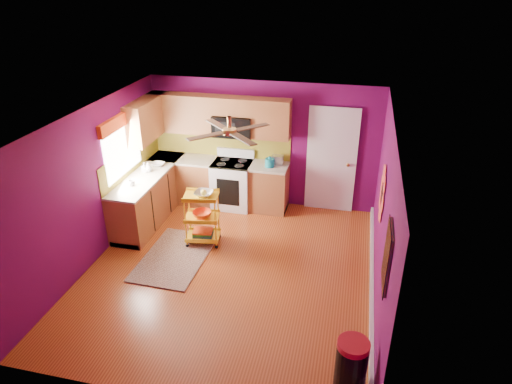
# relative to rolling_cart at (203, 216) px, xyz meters

# --- Properties ---
(ground) EXTENTS (5.00, 5.00, 0.00)m
(ground) POSITION_rel_rolling_cart_xyz_m (0.68, -0.71, -0.53)
(ground) COLOR maroon
(ground) RESTS_ON ground
(room_envelope) EXTENTS (4.54, 5.04, 2.52)m
(room_envelope) POSITION_rel_rolling_cart_xyz_m (0.70, -0.71, 1.10)
(room_envelope) COLOR #5E0A4C
(room_envelope) RESTS_ON ground
(lower_cabinets) EXTENTS (2.81, 2.31, 0.94)m
(lower_cabinets) POSITION_rel_rolling_cart_xyz_m (-0.67, 1.11, -0.10)
(lower_cabinets) COLOR brown
(lower_cabinets) RESTS_ON ground
(electric_range) EXTENTS (0.76, 0.66, 1.13)m
(electric_range) POSITION_rel_rolling_cart_xyz_m (0.13, 1.47, -0.05)
(electric_range) COLOR white
(electric_range) RESTS_ON ground
(upper_cabinetry) EXTENTS (2.80, 2.30, 1.26)m
(upper_cabinetry) POSITION_rel_rolling_cart_xyz_m (-0.57, 1.47, 1.27)
(upper_cabinetry) COLOR brown
(upper_cabinetry) RESTS_ON ground
(left_window) EXTENTS (0.08, 1.35, 1.08)m
(left_window) POSITION_rel_rolling_cart_xyz_m (-1.54, 0.34, 1.20)
(left_window) COLOR white
(left_window) RESTS_ON ground
(panel_door) EXTENTS (0.95, 0.11, 2.15)m
(panel_door) POSITION_rel_rolling_cart_xyz_m (2.03, 1.76, 0.49)
(panel_door) COLOR white
(panel_door) RESTS_ON ground
(right_wall_art) EXTENTS (0.04, 2.74, 1.04)m
(right_wall_art) POSITION_rel_rolling_cart_xyz_m (2.90, -1.05, 0.91)
(right_wall_art) COLOR black
(right_wall_art) RESTS_ON ground
(ceiling_fan) EXTENTS (1.01, 1.01, 0.26)m
(ceiling_fan) POSITION_rel_rolling_cart_xyz_m (0.68, -0.51, 1.76)
(ceiling_fan) COLOR #BF8C3F
(ceiling_fan) RESTS_ON ground
(shag_rug) EXTENTS (1.05, 1.67, 0.02)m
(shag_rug) POSITION_rel_rolling_cart_xyz_m (-0.32, -0.56, -0.52)
(shag_rug) COLOR black
(shag_rug) RESTS_ON ground
(rolling_cart) EXTENTS (0.63, 0.51, 1.04)m
(rolling_cart) POSITION_rel_rolling_cart_xyz_m (0.00, 0.00, 0.00)
(rolling_cart) COLOR yellow
(rolling_cart) RESTS_ON ground
(trash_can) EXTENTS (0.42, 0.43, 0.70)m
(trash_can) POSITION_rel_rolling_cart_xyz_m (2.64, -2.58, -0.19)
(trash_can) COLOR black
(trash_can) RESTS_ON ground
(teal_kettle) EXTENTS (0.18, 0.18, 0.21)m
(teal_kettle) POSITION_rel_rolling_cart_xyz_m (0.88, 1.44, 0.49)
(teal_kettle) COLOR teal
(teal_kettle) RESTS_ON lower_cabinets
(toaster) EXTENTS (0.22, 0.15, 0.18)m
(toaster) POSITION_rel_rolling_cart_xyz_m (1.01, 1.59, 0.50)
(toaster) COLOR beige
(toaster) RESTS_ON lower_cabinets
(soap_bottle_a) EXTENTS (0.08, 0.09, 0.19)m
(soap_bottle_a) POSITION_rel_rolling_cart_xyz_m (-1.34, 0.67, 0.50)
(soap_bottle_a) COLOR #EA3F72
(soap_bottle_a) RESTS_ON lower_cabinets
(soap_bottle_b) EXTENTS (0.14, 0.14, 0.18)m
(soap_bottle_b) POSITION_rel_rolling_cart_xyz_m (-1.28, 0.69, 0.50)
(soap_bottle_b) COLOR white
(soap_bottle_b) RESTS_ON lower_cabinets
(counter_dish) EXTENTS (0.24, 0.24, 0.06)m
(counter_dish) POSITION_rel_rolling_cart_xyz_m (-1.22, 1.00, 0.43)
(counter_dish) COLOR white
(counter_dish) RESTS_ON lower_cabinets
(counter_cup) EXTENTS (0.12, 0.12, 0.10)m
(counter_cup) POSITION_rel_rolling_cart_xyz_m (-1.31, 0.07, 0.45)
(counter_cup) COLOR white
(counter_cup) RESTS_ON lower_cabinets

